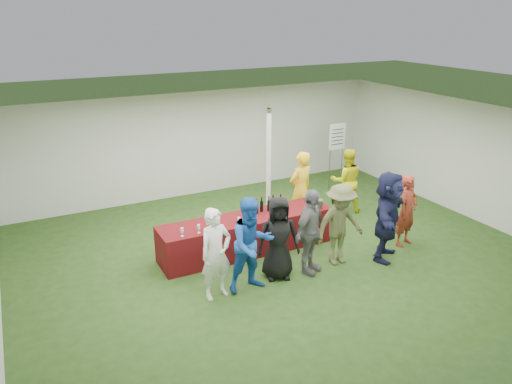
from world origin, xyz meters
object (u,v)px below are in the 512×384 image
customer_2 (278,238)px  customer_4 (340,225)px  staff_pourer (300,190)px  customer_0 (216,254)px  serving_table (247,234)px  dump_bucket (318,204)px  customer_3 (310,232)px  customer_6 (407,210)px  customer_1 (252,245)px  wine_list_sign (337,142)px  customer_5 (388,216)px  staff_back (346,181)px

customer_2 → customer_4: size_ratio=0.97×
staff_pourer → customer_0: (-2.82, -1.87, -0.07)m
serving_table → customer_2: size_ratio=2.31×
dump_bucket → customer_3: bearing=-129.5°
dump_bucket → customer_2: bearing=-147.1°
customer_3 → customer_6: size_ratio=1.08×
customer_4 → customer_6: 1.72m
dump_bucket → customer_1: (-2.10, -1.12, 0.01)m
serving_table → wine_list_sign: wine_list_sign is taller
dump_bucket → wine_list_sign: bearing=48.1°
customer_0 → customer_4: size_ratio=1.00×
staff_pourer → customer_2: bearing=36.1°
customer_3 → customer_4: size_ratio=1.02×
customer_3 → customer_1: bearing=153.6°
staff_pourer → customer_4: staff_pourer is taller
customer_0 → customer_3: bearing=-11.1°
wine_list_sign → customer_6: wine_list_sign is taller
wine_list_sign → customer_4: size_ratio=1.12×
serving_table → customer_3: (0.65, -1.29, 0.44)m
staff_pourer → customer_5: (0.68, -2.07, 0.02)m
customer_3 → customer_6: (2.42, 0.09, -0.06)m
wine_list_sign → customer_1: 5.74m
staff_back → customer_2: 3.63m
customer_3 → customer_4: customer_3 is taller
serving_table → customer_3: bearing=-63.2°
staff_back → customer_4: 2.70m
customer_0 → customer_1: 0.65m
customer_1 → customer_6: (3.64, 0.14, -0.10)m
customer_5 → customer_6: size_ratio=1.18×
serving_table → customer_5: (2.30, -1.48, 0.52)m
serving_table → customer_4: bearing=-42.6°
staff_pourer → customer_0: bearing=21.1°
customer_2 → staff_pourer: bearing=66.4°
wine_list_sign → customer_2: 5.18m
customer_1 → wine_list_sign: bearing=38.0°
customer_4 → wine_list_sign: bearing=55.3°
customer_0 → customer_2: size_ratio=1.03×
staff_back → customer_6: 2.05m
customer_1 → customer_2: (0.61, 0.16, -0.07)m
customer_0 → customer_6: size_ratio=1.06×
customer_0 → customer_4: bearing=-10.0°
staff_pourer → customer_1: bearing=29.1°
serving_table → customer_4: customer_4 is taller
staff_back → customer_5: size_ratio=0.88×
wine_list_sign → customer_6: bearing=-102.0°
dump_bucket → customer_4: customer_4 is taller
customer_2 → customer_6: 3.02m
customer_4 → customer_5: customer_5 is taller
staff_pourer → customer_3: staff_pourer is taller
staff_pourer → wine_list_sign: bearing=-154.2°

